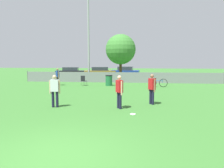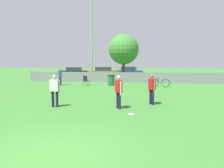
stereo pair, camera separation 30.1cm
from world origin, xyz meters
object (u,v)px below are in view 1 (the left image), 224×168
(parked_car_blue, at_px, (125,72))
(player_thrower_red, at_px, (119,90))
(parked_car_dark, at_px, (71,72))
(player_defender_red, at_px, (152,87))
(bicycle_sideline, at_px, (158,83))
(spectator_in_blue, at_px, (58,76))
(frisbee_disc, at_px, (133,114))
(parked_car_tan, at_px, (100,72))
(folding_chair_sideline, at_px, (83,80))
(player_receiver_white, at_px, (55,89))
(light_pole, at_px, (88,31))
(tree_near_pole, at_px, (121,49))
(trash_bin, at_px, (109,80))

(parked_car_blue, bearing_deg, player_thrower_red, -82.76)
(player_thrower_red, bearing_deg, parked_car_dark, 171.19)
(player_thrower_red, distance_m, player_defender_red, 2.05)
(bicycle_sideline, bearing_deg, spectator_in_blue, -171.70)
(frisbee_disc, relative_size, parked_car_tan, 0.05)
(frisbee_disc, bearing_deg, folding_chair_sideline, 115.23)
(spectator_in_blue, xyz_separation_m, frisbee_disc, (7.35, -10.26, -0.89))
(player_receiver_white, bearing_deg, player_defender_red, 8.88)
(spectator_in_blue, distance_m, parked_car_blue, 13.32)
(parked_car_tan, bearing_deg, bicycle_sideline, -69.29)
(frisbee_disc, height_order, parked_car_tan, parked_car_tan)
(frisbee_disc, height_order, folding_chair_sideline, folding_chair_sideline)
(player_thrower_red, height_order, player_defender_red, same)
(frisbee_disc, bearing_deg, bicycle_sideline, 79.55)
(light_pole, height_order, player_receiver_white, light_pole)
(tree_near_pole, height_order, bicycle_sideline, tree_near_pole)
(trash_bin, xyz_separation_m, parked_car_blue, (0.77, 11.69, 0.20))
(trash_bin, bearing_deg, tree_near_pole, 85.07)
(player_thrower_red, height_order, trash_bin, player_thrower_red)
(spectator_in_blue, bearing_deg, player_defender_red, -177.74)
(parked_car_dark, bearing_deg, player_defender_red, -69.99)
(player_defender_red, height_order, frisbee_disc, player_defender_red)
(spectator_in_blue, relative_size, parked_car_blue, 0.39)
(player_receiver_white, distance_m, folding_chair_sideline, 9.47)
(folding_chair_sideline, bearing_deg, spectator_in_blue, 18.30)
(player_thrower_red, bearing_deg, parked_car_tan, 160.19)
(light_pole, xyz_separation_m, player_receiver_white, (1.51, -13.89, -4.63))
(trash_bin, xyz_separation_m, parked_car_tan, (-2.92, 11.28, 0.19))
(parked_car_tan, bearing_deg, spectator_in_blue, -110.65)
(player_receiver_white, distance_m, player_thrower_red, 3.22)
(frisbee_disc, relative_size, folding_chair_sideline, 0.27)
(parked_car_tan, bearing_deg, parked_car_dark, 178.88)
(bicycle_sideline, relative_size, parked_car_tan, 0.35)
(folding_chair_sideline, xyz_separation_m, trash_bin, (2.35, 0.26, -0.02))
(tree_near_pole, distance_m, player_thrower_red, 16.13)
(parked_car_blue, bearing_deg, spectator_in_blue, -110.43)
(player_thrower_red, xyz_separation_m, frisbee_disc, (0.69, -1.09, -0.91))
(folding_chair_sideline, bearing_deg, parked_car_dark, -51.48)
(folding_chair_sideline, bearing_deg, parked_car_tan, -72.20)
(folding_chair_sideline, xyz_separation_m, bicycle_sideline, (6.79, -0.15, -0.14))
(tree_near_pole, relative_size, player_receiver_white, 3.36)
(player_defender_red, distance_m, parked_car_blue, 20.20)
(bicycle_sideline, bearing_deg, parked_car_blue, 115.22)
(player_thrower_red, xyz_separation_m, player_defender_red, (1.62, 1.25, 0.00))
(spectator_in_blue, bearing_deg, parked_car_tan, -53.18)
(folding_chair_sideline, distance_m, bicycle_sideline, 6.79)
(player_thrower_red, relative_size, spectator_in_blue, 1.02)
(folding_chair_sideline, bearing_deg, parked_car_blue, -89.68)
(parked_car_tan, bearing_deg, trash_bin, -86.97)
(player_defender_red, bearing_deg, parked_car_blue, 155.01)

